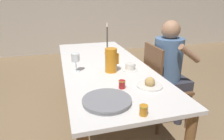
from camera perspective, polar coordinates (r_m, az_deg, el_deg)
name	(u,v)px	position (r m, az deg, el deg)	size (l,w,h in m)	color
ground_plane	(105,123)	(2.44, -2.09, -14.91)	(20.00, 20.00, 0.00)	#7F6647
wall_back	(72,1)	(5.29, -11.32, 18.75)	(10.00, 0.06, 2.60)	beige
dining_table	(104,72)	(2.13, -2.31, -0.66)	(0.85, 2.12, 0.73)	silver
chair_person_side	(161,84)	(2.27, 13.86, -3.97)	(0.42, 0.42, 0.93)	brown
person_seated	(170,66)	(2.24, 16.29, 1.18)	(0.39, 0.41, 1.18)	#33333D
red_pitcher	(111,60)	(1.86, -0.30, 2.83)	(0.14, 0.11, 0.23)	orange
wine_glass_water	(76,58)	(1.90, -10.36, 3.33)	(0.08, 0.08, 0.18)	white
teacup_near_person	(130,67)	(1.93, 5.15, 0.74)	(0.15, 0.15, 0.07)	silver
serving_tray	(107,101)	(1.35, -1.48, -8.81)	(0.33, 0.33, 0.03)	gray
bread_plate	(150,84)	(1.61, 10.74, -3.91)	(0.21, 0.21, 0.08)	silver
jam_jar_amber	(122,84)	(1.55, 2.91, -4.00)	(0.05, 0.05, 0.07)	#A81E1E
jam_jar_red	(144,110)	(1.23, 9.01, -11.17)	(0.05, 0.05, 0.07)	#C67A1E
candlestick_tall	(107,40)	(2.63, -1.38, 8.63)	(0.06, 0.06, 0.36)	#4C4238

